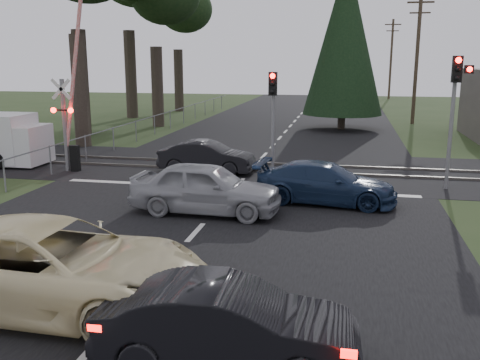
% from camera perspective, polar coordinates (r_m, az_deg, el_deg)
% --- Properties ---
extents(ground, '(120.00, 120.00, 0.00)m').
position_cam_1_polar(ground, '(11.92, -8.84, -10.04)').
color(ground, '#293C1B').
rests_on(ground, ground).
extents(road, '(14.00, 100.00, 0.01)m').
position_cam_1_polar(road, '(21.16, 0.48, 0.27)').
color(road, black).
rests_on(road, ground).
extents(rail_corridor, '(120.00, 8.00, 0.01)m').
position_cam_1_polar(rail_corridor, '(23.08, 1.42, 1.33)').
color(rail_corridor, black).
rests_on(rail_corridor, ground).
extents(stop_line, '(13.00, 0.35, 0.00)m').
position_cam_1_polar(stop_line, '(19.43, -0.53, -0.84)').
color(stop_line, silver).
rests_on(stop_line, ground).
extents(rail_near, '(120.00, 0.12, 0.10)m').
position_cam_1_polar(rail_near, '(22.30, 1.06, 1.04)').
color(rail_near, '#59544C').
rests_on(rail_near, ground).
extents(rail_far, '(120.00, 0.12, 0.10)m').
position_cam_1_polar(rail_far, '(23.84, 1.76, 1.81)').
color(rail_far, '#59544C').
rests_on(rail_far, ground).
extents(crossing_signal, '(1.62, 0.38, 6.96)m').
position_cam_1_polar(crossing_signal, '(23.11, -17.72, 5.90)').
color(crossing_signal, slate).
rests_on(crossing_signal, ground).
extents(traffic_signal_right, '(0.68, 0.48, 4.70)m').
position_cam_1_polar(traffic_signal_right, '(20.12, 22.03, 8.23)').
color(traffic_signal_right, slate).
rests_on(traffic_signal_right, ground).
extents(traffic_signal_center, '(0.32, 0.48, 4.10)m').
position_cam_1_polar(traffic_signal_center, '(21.23, 3.52, 7.94)').
color(traffic_signal_center, slate).
rests_on(traffic_signal_center, ground).
extents(utility_pole_mid, '(1.80, 0.26, 9.00)m').
position_cam_1_polar(utility_pole_mid, '(40.54, 18.35, 12.36)').
color(utility_pole_mid, '#4C3D2D').
rests_on(utility_pole_mid, ground).
extents(utility_pole_far, '(1.80, 0.26, 9.00)m').
position_cam_1_polar(utility_pole_far, '(65.44, 15.82, 12.45)').
color(utility_pole_far, '#4C3D2D').
rests_on(utility_pole_far, ground).
extents(euc_tree_e, '(6.00, 6.00, 13.20)m').
position_cam_1_polar(euc_tree_e, '(48.87, -6.77, 18.49)').
color(euc_tree_e, '#473D33').
rests_on(euc_tree_e, ground).
extents(conifer_tree, '(5.20, 5.20, 11.00)m').
position_cam_1_polar(conifer_tree, '(36.31, 11.13, 14.78)').
color(conifer_tree, '#473D33').
rests_on(conifer_tree, ground).
extents(fence_left, '(0.10, 36.00, 1.20)m').
position_cam_1_polar(fence_left, '(35.11, -8.21, 5.15)').
color(fence_left, slate).
rests_on(fence_left, ground).
extents(cream_coupe, '(6.00, 2.84, 1.66)m').
position_cam_1_polar(cream_coupe, '(10.65, -19.37, -8.68)').
color(cream_coupe, beige).
rests_on(cream_coupe, ground).
extents(dark_hatchback, '(4.04, 1.57, 1.31)m').
position_cam_1_polar(dark_hatchback, '(8.38, -1.31, -15.24)').
color(dark_hatchback, black).
rests_on(dark_hatchback, ground).
extents(silver_car, '(4.66, 2.05, 1.56)m').
position_cam_1_polar(silver_car, '(16.19, -3.64, -0.86)').
color(silver_car, '#94959B').
rests_on(silver_car, ground).
extents(blue_sedan, '(4.72, 2.30, 1.32)m').
position_cam_1_polar(blue_sedan, '(17.53, 9.09, -0.33)').
color(blue_sedan, '#172745').
rests_on(blue_sedan, ground).
extents(dark_car_far, '(4.00, 1.55, 1.30)m').
position_cam_1_polar(dark_car_far, '(22.00, -3.53, 2.45)').
color(dark_car_far, black).
rests_on(dark_car_far, ground).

